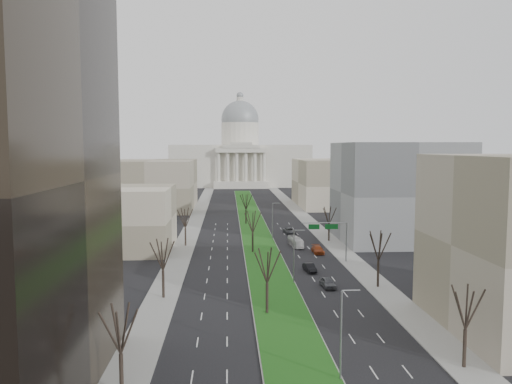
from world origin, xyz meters
name	(u,v)px	position (x,y,z in m)	size (l,w,h in m)	color
ground	(253,224)	(0.00, 120.00, 0.00)	(600.00, 600.00, 0.00)	black
median	(253,224)	(0.00, 118.99, 0.10)	(8.00, 222.03, 0.20)	#999993
sidewalk_left	(187,240)	(-17.50, 95.00, 0.07)	(5.00, 330.00, 0.15)	gray
sidewalk_right	(327,239)	(17.50, 95.00, 0.07)	(5.00, 330.00, 0.15)	gray
capitol	(240,158)	(0.00, 269.59, 16.31)	(80.00, 46.00, 55.00)	beige
building_beige_left	(113,219)	(-33.00, 85.00, 7.00)	(26.00, 22.00, 14.00)	gray
building_grey_right	(398,192)	(34.00, 92.00, 12.00)	(28.00, 26.00, 24.00)	slate
building_far_left	(153,184)	(-35.00, 160.00, 9.00)	(30.00, 40.00, 18.00)	gray
building_far_right	(336,183)	(35.00, 165.00, 9.00)	(30.00, 40.00, 18.00)	gray
tree_left_near	(120,327)	(-17.20, 18.00, 6.61)	(5.10, 5.10, 9.18)	black
tree_left_mid	(163,253)	(-17.20, 48.00, 7.00)	(5.40, 5.40, 9.72)	black
tree_left_far	(185,217)	(-17.20, 88.00, 6.84)	(5.28, 5.28, 9.50)	black
tree_right_near	(466,306)	(17.20, 22.00, 6.69)	(5.16, 5.16, 9.29)	black
tree_right_mid	(379,244)	(17.20, 52.00, 7.16)	(5.52, 5.52, 9.94)	black
tree_right_far	(329,215)	(17.20, 92.00, 6.53)	(5.04, 5.04, 9.07)	black
tree_median_a	(267,264)	(-2.00, 40.00, 7.00)	(5.40, 5.40, 9.72)	black
tree_median_b	(253,221)	(-2.00, 80.00, 7.00)	(5.40, 5.40, 9.72)	black
tree_median_c	(246,201)	(-2.00, 120.00, 7.00)	(5.40, 5.40, 9.72)	black
streetlamp_median_a	(342,333)	(3.76, 20.00, 4.81)	(1.90, 0.20, 9.16)	gray
streetlamp_median_b	(294,256)	(3.76, 55.00, 4.81)	(1.90, 0.20, 9.16)	gray
streetlamp_median_c	(273,220)	(3.76, 95.00, 4.81)	(1.90, 0.20, 9.16)	gray
mast_arm_signs	(333,232)	(13.49, 70.03, 6.11)	(9.12, 0.24, 8.09)	gray
car_grey_near	(328,283)	(8.98, 52.40, 0.81)	(1.91, 4.74, 1.62)	#484A4F
car_black	(310,268)	(7.69, 62.79, 0.75)	(1.60, 4.58, 1.51)	black
car_red	(318,250)	(12.06, 78.58, 0.78)	(2.19, 5.39, 1.56)	maroon
car_grey_far	(289,231)	(8.94, 103.06, 0.75)	(2.49, 5.39, 1.50)	#45474C
box_van	(296,242)	(8.23, 85.94, 1.12)	(1.88, 8.05, 2.24)	silver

